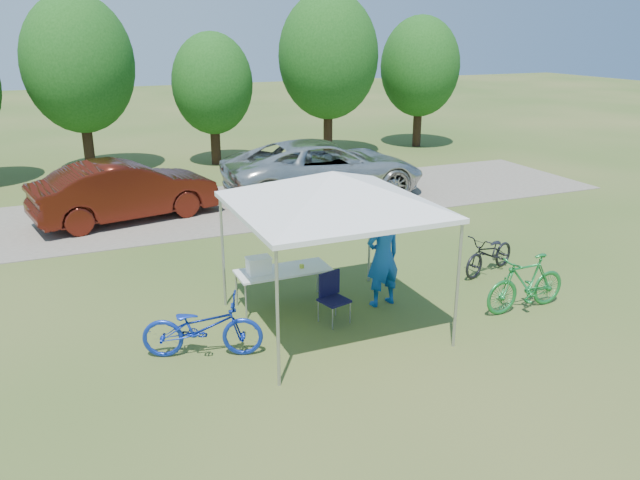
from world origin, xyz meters
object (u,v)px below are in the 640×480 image
(bike_blue, at_px, (202,327))
(bike_dark, at_px, (490,254))
(cooler, at_px, (259,265))
(bike_green, at_px, (526,283))
(sedan, at_px, (126,191))
(folding_chair, at_px, (332,293))
(minivan, at_px, (324,168))
(folding_table, at_px, (283,272))
(cyclist, at_px, (383,256))

(bike_blue, distance_m, bike_dark, 6.46)
(cooler, relative_size, bike_green, 0.25)
(bike_blue, xyz_separation_m, sedan, (-0.19, 8.08, 0.32))
(folding_chair, relative_size, cooler, 2.04)
(bike_blue, relative_size, minivan, 0.31)
(cooler, relative_size, bike_blue, 0.23)
(bike_blue, bearing_deg, bike_green, -76.24)
(folding_table, xyz_separation_m, bike_blue, (-1.81, -1.29, -0.17))
(folding_chair, relative_size, minivan, 0.14)
(cyclist, xyz_separation_m, bike_green, (2.29, -1.23, -0.44))
(cyclist, height_order, bike_blue, cyclist)
(cooler, xyz_separation_m, cyclist, (2.16, -0.68, 0.09))
(bike_dark, distance_m, sedan, 9.56)
(folding_table, bearing_deg, bike_dark, -2.00)
(folding_chair, xyz_separation_m, minivan, (3.31, 7.97, 0.36))
(folding_chair, height_order, bike_green, bike_green)
(minivan, bearing_deg, folding_table, 153.37)
(bike_dark, bearing_deg, cyclist, -99.02)
(sedan, bearing_deg, bike_green, -157.33)
(bike_green, distance_m, bike_dark, 1.84)
(folding_table, height_order, cooler, cooler)
(bike_blue, relative_size, bike_dark, 1.16)
(folding_table, relative_size, minivan, 0.28)
(folding_chair, distance_m, bike_dark, 4.06)
(folding_table, xyz_separation_m, bike_green, (3.99, -1.91, -0.14))
(minivan, bearing_deg, cooler, 150.55)
(bike_blue, distance_m, sedan, 8.09)
(folding_chair, bearing_deg, cyclist, -2.79)
(cyclist, relative_size, minivan, 0.31)
(minivan, xyz_separation_m, sedan, (-5.88, -0.25, -0.06))
(bike_blue, bearing_deg, folding_chair, -61.43)
(bike_dark, distance_m, minivan, 7.25)
(bike_green, distance_m, sedan, 10.57)
(cooler, xyz_separation_m, minivan, (4.34, 7.04, 0.01))
(bike_blue, bearing_deg, cyclist, -60.24)
(bike_green, bearing_deg, folding_chair, -107.42)
(folding_chair, height_order, cyclist, cyclist)
(cyclist, distance_m, minivan, 8.02)
(bike_green, height_order, sedan, sedan)
(bike_dark, bearing_deg, bike_green, -37.01)
(bike_green, bearing_deg, sedan, -146.84)
(folding_chair, xyz_separation_m, bike_dark, (3.98, 0.77, -0.09))
(cyclist, height_order, sedan, cyclist)
(bike_blue, height_order, bike_dark, bike_blue)
(cooler, relative_size, minivan, 0.07)
(cyclist, bearing_deg, bike_blue, 2.51)
(folding_table, distance_m, cooler, 0.51)
(minivan, bearing_deg, sedan, 94.63)
(folding_chair, relative_size, bike_green, 0.50)
(bike_blue, relative_size, bike_green, 1.08)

